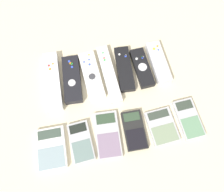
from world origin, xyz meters
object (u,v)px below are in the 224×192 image
object	(u,v)px
remote_0	(53,81)
calculator_5	(188,119)
remote_5	(142,68)
remote_3	(109,74)
calculator_1	(81,142)
remote_1	(72,79)
calculator_0	(51,148)
remote_2	(92,75)
remote_4	(124,69)
calculator_3	(134,130)
calculator_2	(108,134)
calculator_4	(162,126)
remote_6	(158,62)

from	to	relation	value
remote_0	calculator_5	size ratio (longest dim) A/B	1.61
remote_5	calculator_5	bearing A→B (deg)	-66.48
remote_3	calculator_1	distance (m)	0.25
remote_1	calculator_0	world-z (taller)	remote_1
remote_0	remote_2	xyz separation A→B (m)	(0.13, -0.00, 0.00)
remote_1	remote_4	size ratio (longest dim) A/B	1.01
calculator_3	calculator_5	bearing A→B (deg)	2.16
remote_5	calculator_2	distance (m)	0.26
remote_2	remote_0	bearing A→B (deg)	174.09
remote_4	calculator_0	distance (m)	0.36
remote_0	calculator_4	xyz separation A→B (m)	(0.33, -0.22, -0.01)
remote_4	calculator_3	bearing A→B (deg)	-90.42
calculator_0	calculator_4	bearing A→B (deg)	0.74
remote_2	calculator_4	bearing A→B (deg)	-52.89
remote_6	calculator_2	bearing A→B (deg)	-137.73
remote_3	remote_5	bearing A→B (deg)	-2.79
remote_6	calculator_4	xyz separation A→B (m)	(-0.05, -0.23, -0.01)
calculator_4	calculator_1	bearing A→B (deg)	175.78
remote_0	calculator_2	size ratio (longest dim) A/B	1.42
remote_2	remote_3	xyz separation A→B (m)	(0.06, -0.01, -0.00)
remote_5	calculator_5	distance (m)	0.23
remote_2	calculator_2	bearing A→B (deg)	-89.70
remote_1	calculator_3	distance (m)	0.27
remote_5	calculator_0	size ratio (longest dim) A/B	1.18
calculator_0	calculator_5	xyz separation A→B (m)	(0.45, 0.01, -0.00)
remote_1	remote_5	xyz separation A→B (m)	(0.25, -0.00, -0.00)
remote_1	calculator_3	bearing A→B (deg)	-48.43
calculator_4	remote_1	bearing A→B (deg)	136.10
calculator_5	calculator_1	bearing A→B (deg)	178.12
calculator_4	remote_6	bearing A→B (deg)	73.67
remote_6	calculator_2	distance (m)	0.31
remote_5	calculator_2	size ratio (longest dim) A/B	1.00
remote_6	calculator_5	size ratio (longest dim) A/B	1.22
remote_0	remote_1	size ratio (longest dim) A/B	1.23
calculator_0	calculator_5	world-z (taller)	calculator_0
remote_2	calculator_5	bearing A→B (deg)	-40.88
calculator_1	calculator_2	xyz separation A→B (m)	(0.09, 0.01, -0.00)
remote_2	calculator_1	world-z (taller)	remote_2
calculator_4	calculator_0	bearing A→B (deg)	176.17
remote_2	remote_5	world-z (taller)	remote_2
calculator_3	remote_5	bearing A→B (deg)	71.02
remote_3	calculator_2	bearing A→B (deg)	-105.30
remote_5	remote_6	world-z (taller)	remote_6
calculator_1	calculator_2	world-z (taller)	calculator_1
remote_0	calculator_4	size ratio (longest dim) A/B	1.82
remote_4	calculator_0	bearing A→B (deg)	-137.66
remote_5	calculator_3	world-z (taller)	remote_5
calculator_2	calculator_0	bearing A→B (deg)	-173.88
remote_3	calculator_4	distance (m)	0.25
calculator_2	calculator_5	bearing A→B (deg)	3.16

